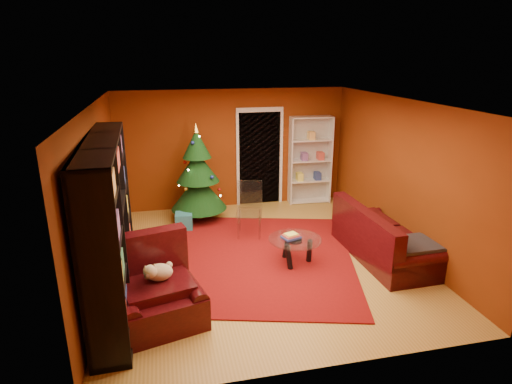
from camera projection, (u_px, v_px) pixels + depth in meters
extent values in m
cube|color=#AC8535|center=(261.00, 259.00, 7.28)|extent=(5.00, 5.50, 0.05)
cube|color=silver|center=(262.00, 101.00, 6.46)|extent=(5.00, 5.50, 0.05)
cube|color=maroon|center=(233.00, 149.00, 9.45)|extent=(5.00, 0.05, 2.60)
cube|color=maroon|center=(96.00, 196.00, 6.35)|extent=(0.05, 5.50, 2.60)
cube|color=maroon|center=(403.00, 175.00, 7.39)|extent=(0.05, 5.50, 2.60)
cube|color=maroon|center=(259.00, 258.00, 7.25)|extent=(3.93, 4.29, 0.02)
cube|color=teal|center=(184.00, 221.00, 8.41)|extent=(0.36, 0.36, 0.33)
cube|color=maroon|center=(205.00, 210.00, 9.19)|extent=(0.27, 0.27, 0.22)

